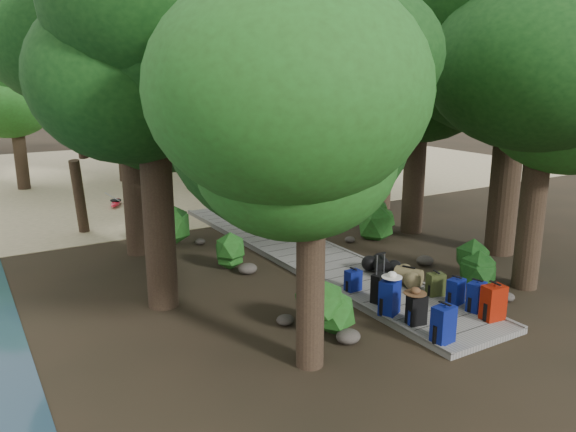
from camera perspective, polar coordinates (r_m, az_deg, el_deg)
ground at (r=14.15m, az=4.09°, el=-5.16°), size 120.00×120.00×0.00m
sand_beach at (r=28.37m, az=-14.86°, el=4.18°), size 40.00×22.00×0.02m
boardwalk at (r=14.92m, az=1.88°, el=-3.87°), size 2.00×12.00×0.12m
backpack_left_a at (r=10.27m, az=15.51°, el=-10.38°), size 0.42×0.32×0.74m
backpack_left_b at (r=10.87m, az=12.93°, el=-9.14°), size 0.38×0.30×0.62m
backpack_left_c at (r=11.18m, az=10.29°, el=-7.92°), size 0.51×0.45×0.78m
backpack_left_d at (r=12.30m, az=6.63°, el=-6.40°), size 0.34×0.25×0.50m
backpack_right_a at (r=11.47m, az=20.15°, el=-8.09°), size 0.45×0.34×0.75m
backpack_right_b at (r=11.78m, az=18.58°, el=-7.62°), size 0.42×0.34×0.65m
backpack_right_c at (r=12.00m, az=16.68°, el=-7.23°), size 0.39×0.31×0.59m
backpack_right_d at (r=12.36m, az=14.77°, el=-6.62°), size 0.40×0.33×0.53m
duffel_right_khaki at (r=12.84m, az=12.13°, el=-6.00°), size 0.61×0.70×0.39m
duffel_right_black at (r=13.41m, az=9.49°, el=-4.99°), size 0.63×0.74×0.40m
suitcase_on_boardwalk at (r=11.77m, az=9.29°, el=-7.20°), size 0.43×0.33×0.60m
lone_suitcase_on_sand at (r=21.21m, az=-8.06°, el=2.19°), size 0.42×0.27×0.63m
hat_brown at (r=10.69m, az=12.81°, el=-7.36°), size 0.43×0.43×0.13m
hat_white at (r=10.97m, az=10.53°, el=-5.81°), size 0.40×0.40×0.13m
kayak at (r=21.53m, az=-17.09°, el=1.40°), size 1.65×2.86×0.28m
sun_lounger at (r=23.97m, az=-5.07°, el=3.60°), size 0.75×1.90×0.60m
tree_right_a at (r=13.10m, az=24.48°, el=9.95°), size 4.79×4.79×7.98m
tree_right_b at (r=15.57m, az=22.36°, el=16.03°), size 6.11×6.11×10.92m
tree_right_c at (r=17.02m, az=13.21°, el=13.59°), size 5.33×5.33×9.23m
tree_right_d at (r=20.05m, az=9.92°, el=15.44°), size 5.67×5.67×10.40m
tree_right_e at (r=21.13m, az=3.05°, el=12.32°), size 4.46×4.46×8.03m
tree_right_f at (r=25.08m, az=3.48°, el=15.02°), size 5.69×5.69×10.16m
tree_left_a at (r=8.54m, az=2.42°, el=4.84°), size 3.94×3.94×6.57m
tree_left_b at (r=11.20m, az=-13.73°, el=12.67°), size 4.95×4.95×8.91m
tree_left_c at (r=15.00m, az=-15.97°, el=11.78°), size 4.82×4.82×8.38m
tree_back_a at (r=26.15m, az=-16.71°, el=14.10°), size 5.69×5.69×9.85m
tree_back_b at (r=28.59m, az=-12.10°, el=13.46°), size 5.04×5.04×9.00m
tree_back_c at (r=29.83m, az=-6.42°, el=13.42°), size 4.84×4.84×8.71m
tree_back_d at (r=25.78m, az=-26.05°, el=10.48°), size 4.40×4.40×7.33m
palm_right_a at (r=20.04m, az=0.50°, el=10.10°), size 3.83×3.83×6.53m
palm_right_b at (r=26.10m, az=-0.98°, el=13.60°), size 4.59×4.59×8.87m
palm_right_c at (r=25.05m, az=-6.61°, el=10.58°), size 3.98×3.98×6.34m
palm_left_a at (r=17.63m, az=-21.63°, el=9.05°), size 4.28×4.28×6.81m
rock_left_a at (r=10.30m, az=6.14°, el=-12.07°), size 0.46×0.41×0.25m
rock_left_b at (r=10.95m, az=-0.28°, el=-10.50°), size 0.35×0.32×0.19m
rock_left_c at (r=13.63m, az=-4.11°, el=-5.36°), size 0.47×0.42×0.26m
rock_left_d at (r=16.12m, az=-8.91°, el=-2.57°), size 0.30×0.27×0.16m
rock_right_a at (r=12.88m, az=21.35°, el=-7.67°), size 0.34×0.31×0.19m
rock_right_b at (r=14.61m, az=13.74°, el=-4.41°), size 0.44×0.40×0.24m
rock_right_c at (r=16.21m, az=6.30°, el=-2.38°), size 0.31×0.28×0.17m
rock_right_d at (r=18.85m, az=5.31°, el=0.15°), size 0.50×0.45×0.27m
shrub_left_a at (r=10.51m, az=3.43°, el=-9.13°), size 1.15×1.15×1.03m
shrub_left_b at (r=13.92m, az=-5.27°, el=-3.63°), size 0.97×0.97×0.87m
shrub_left_c at (r=16.22m, az=-12.36°, el=-0.83°), size 1.27×1.27×1.14m
shrub_right_a at (r=13.55m, az=18.73°, el=-4.70°), size 1.03×1.03×0.93m
shrub_right_b at (r=16.82m, az=8.63°, el=-0.25°), size 1.19×1.19×1.07m
shrub_right_c at (r=19.84m, az=-0.36°, el=1.74°), size 0.92×0.92×0.83m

